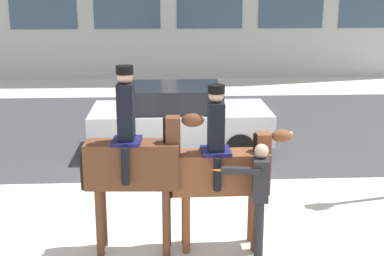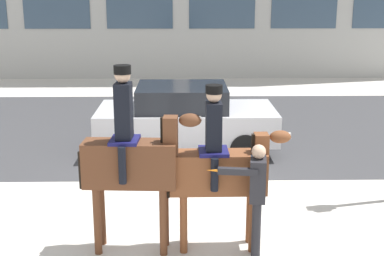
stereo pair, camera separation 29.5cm
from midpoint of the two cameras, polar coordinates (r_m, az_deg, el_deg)
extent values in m
plane|color=beige|center=(10.33, -2.34, -6.67)|extent=(80.00, 80.00, 0.00)
cube|color=#38383A|center=(14.85, -2.61, 0.10)|extent=(23.12, 8.50, 0.01)
cube|color=#59331E|center=(7.67, -7.48, -3.87)|extent=(1.35, 0.51, 0.66)
cylinder|color=#59331E|center=(8.07, -3.73, -9.16)|extent=(0.11, 0.11, 1.01)
cylinder|color=#59331E|center=(7.79, -3.88, -10.09)|extent=(0.11, 0.11, 1.01)
cylinder|color=#59331E|center=(8.19, -10.50, -9.02)|extent=(0.11, 0.11, 1.01)
cylinder|color=#59331E|center=(7.92, -10.91, -9.92)|extent=(0.11, 0.11, 1.01)
cube|color=#59331E|center=(7.50, -3.15, -1.03)|extent=(0.21, 0.25, 0.60)
cube|color=black|center=(7.50, -4.07, -0.88)|extent=(0.04, 0.08, 0.54)
ellipsoid|color=#59331E|center=(7.42, -1.06, 0.84)|extent=(0.33, 0.22, 0.19)
cube|color=silver|center=(7.42, -0.32, 0.99)|extent=(0.12, 0.06, 0.08)
cylinder|color=black|center=(7.83, -12.58, -4.56)|extent=(0.09, 0.09, 0.55)
cube|color=#14144C|center=(7.58, -8.07, -1.37)|extent=(0.42, 0.50, 0.05)
cube|color=black|center=(7.47, -8.19, 1.74)|extent=(0.24, 0.33, 0.79)
sphere|color=#D1A889|center=(7.38, -8.33, 5.55)|extent=(0.22, 0.22, 0.22)
cylinder|color=black|center=(7.36, -8.35, 6.15)|extent=(0.24, 0.24, 0.12)
cylinder|color=black|center=(7.92, -7.72, -2.79)|extent=(0.11, 0.11, 0.53)
cylinder|color=black|center=(7.41, -8.28, -4.06)|extent=(0.11, 0.11, 0.53)
cube|color=brown|center=(7.77, 1.93, -4.70)|extent=(1.40, 0.45, 0.60)
cylinder|color=brown|center=(8.25, 5.31, -9.11)|extent=(0.11, 0.11, 0.89)
cylinder|color=brown|center=(7.98, 5.65, -10.01)|extent=(0.11, 0.11, 0.89)
cylinder|color=brown|center=(8.16, -1.78, -9.33)|extent=(0.11, 0.11, 0.89)
cylinder|color=brown|center=(7.88, -1.70, -10.25)|extent=(0.11, 0.11, 0.89)
cube|color=brown|center=(7.75, 6.49, -2.27)|extent=(0.20, 0.24, 0.48)
cube|color=black|center=(7.73, 5.62, -2.15)|extent=(0.04, 0.08, 0.43)
ellipsoid|color=brown|center=(7.75, 8.50, -0.85)|extent=(0.31, 0.20, 0.19)
cube|color=silver|center=(7.76, 9.17, -0.69)|extent=(0.11, 0.05, 0.07)
cylinder|color=black|center=(7.77, -3.53, -5.54)|extent=(0.09, 0.09, 0.55)
cube|color=#14144C|center=(7.67, 1.43, -2.47)|extent=(0.42, 0.48, 0.05)
cube|color=black|center=(7.56, 1.45, 0.22)|extent=(0.22, 0.32, 0.69)
sphere|color=#D1A889|center=(7.46, 1.48, 3.59)|extent=(0.22, 0.22, 0.22)
cylinder|color=black|center=(7.45, 1.48, 4.17)|extent=(0.24, 0.24, 0.12)
cylinder|color=black|center=(8.00, 1.25, -3.67)|extent=(0.11, 0.11, 0.48)
cylinder|color=black|center=(7.49, 1.61, -4.98)|extent=(0.11, 0.11, 0.48)
cylinder|color=#232328|center=(7.78, 6.07, -10.71)|extent=(0.13, 0.13, 0.88)
cylinder|color=#232328|center=(7.93, 6.05, -10.21)|extent=(0.13, 0.13, 0.88)
cube|color=#232328|center=(7.57, 6.21, -5.36)|extent=(0.27, 0.43, 0.61)
sphere|color=#D1A889|center=(7.44, 6.30, -2.45)|extent=(0.20, 0.20, 0.20)
cube|color=#232328|center=(7.34, 4.13, -4.59)|extent=(0.56, 0.16, 0.09)
cone|color=orange|center=(7.35, 1.42, -4.53)|extent=(0.18, 0.07, 0.04)
cube|color=#B7B7BC|center=(12.53, -1.92, 0.54)|extent=(4.12, 1.99, 0.71)
cube|color=black|center=(12.39, -2.42, 3.32)|extent=(2.06, 1.75, 0.53)
cylinder|color=black|center=(11.84, 4.39, -2.14)|extent=(0.67, 0.24, 0.67)
cylinder|color=black|center=(13.58, 3.40, 0.12)|extent=(0.67, 0.24, 0.67)
cylinder|color=black|center=(11.79, -8.03, -2.32)|extent=(0.67, 0.24, 0.67)
cylinder|color=black|center=(13.54, -7.40, -0.03)|extent=(0.67, 0.24, 0.67)
camera|label=1|loc=(0.15, -90.99, -0.26)|focal=50.00mm
camera|label=2|loc=(0.15, 89.01, 0.26)|focal=50.00mm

